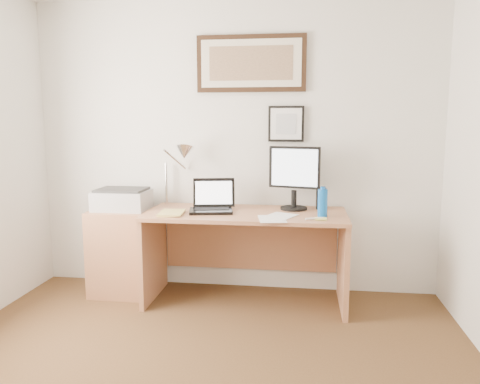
% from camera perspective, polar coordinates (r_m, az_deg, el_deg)
% --- Properties ---
extents(wall_back, '(3.50, 0.02, 2.50)m').
position_cam_1_polar(wall_back, '(4.07, -0.75, 5.50)').
color(wall_back, silver).
rests_on(wall_back, ground).
extents(side_cabinet, '(0.50, 0.40, 0.73)m').
position_cam_1_polar(side_cabinet, '(4.15, -14.15, -7.11)').
color(side_cabinet, '#9F6442').
rests_on(side_cabinet, floor).
extents(water_bottle, '(0.07, 0.07, 0.21)m').
position_cam_1_polar(water_bottle, '(3.62, 10.03, -1.32)').
color(water_bottle, blue).
rests_on(water_bottle, desk).
extents(bottle_cap, '(0.04, 0.04, 0.02)m').
position_cam_1_polar(bottle_cap, '(3.60, 10.08, 0.49)').
color(bottle_cap, blue).
rests_on(bottle_cap, water_bottle).
extents(speaker, '(0.08, 0.07, 0.18)m').
position_cam_1_polar(speaker, '(3.94, 9.85, -0.77)').
color(speaker, black).
rests_on(speaker, desk).
extents(paper_sheet_a, '(0.24, 0.31, 0.00)m').
position_cam_1_polar(paper_sheet_a, '(3.50, 3.92, -3.28)').
color(paper_sheet_a, white).
rests_on(paper_sheet_a, desk).
extents(paper_sheet_b, '(0.31, 0.35, 0.00)m').
position_cam_1_polar(paper_sheet_b, '(3.59, 4.79, -2.97)').
color(paper_sheet_b, white).
rests_on(paper_sheet_b, desk).
extents(sticky_pad, '(0.09, 0.09, 0.01)m').
position_cam_1_polar(sticky_pad, '(3.52, 9.83, -3.22)').
color(sticky_pad, '#D6D565').
rests_on(sticky_pad, desk).
extents(marker_pen, '(0.14, 0.06, 0.02)m').
position_cam_1_polar(marker_pen, '(3.51, 9.04, -3.23)').
color(marker_pen, white).
rests_on(marker_pen, desk).
extents(book, '(0.21, 0.27, 0.02)m').
position_cam_1_polar(book, '(3.73, -9.75, -2.52)').
color(book, '#D1BB62').
rests_on(book, desk).
extents(desk, '(1.60, 0.70, 0.75)m').
position_cam_1_polar(desk, '(3.89, 0.86, -5.63)').
color(desk, '#9F6442').
rests_on(desk, floor).
extents(laptop, '(0.38, 0.36, 0.26)m').
position_cam_1_polar(laptop, '(3.79, -3.43, -1.49)').
color(laptop, black).
rests_on(laptop, desk).
extents(lcd_monitor, '(0.42, 0.22, 0.52)m').
position_cam_1_polar(lcd_monitor, '(3.84, 6.63, 2.11)').
color(lcd_monitor, black).
rests_on(lcd_monitor, desk).
extents(printer, '(0.44, 0.34, 0.18)m').
position_cam_1_polar(printer, '(4.08, -14.17, -0.86)').
color(printer, '#A9A9AB').
rests_on(printer, side_cabinet).
extents(desk_lamp, '(0.29, 0.27, 0.53)m').
position_cam_1_polar(desk_lamp, '(3.98, -7.00, 4.46)').
color(desk_lamp, silver).
rests_on(desk_lamp, desk).
extents(picture_large, '(0.92, 0.04, 0.47)m').
position_cam_1_polar(picture_large, '(4.05, 1.35, 15.40)').
color(picture_large, black).
rests_on(picture_large, wall_back).
extents(picture_small, '(0.30, 0.03, 0.30)m').
position_cam_1_polar(picture_small, '(4.00, 5.64, 8.27)').
color(picture_small, black).
rests_on(picture_small, wall_back).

